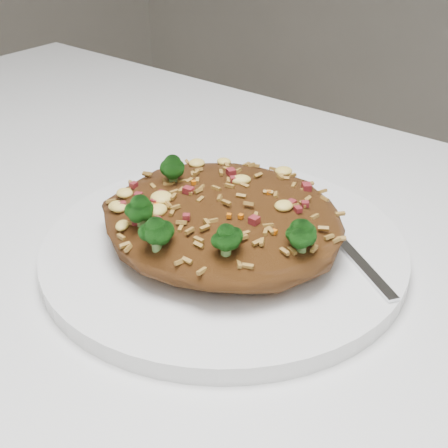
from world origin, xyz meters
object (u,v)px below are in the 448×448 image
at_px(plate, 224,248).
at_px(fried_rice, 223,211).
at_px(dining_table, 140,376).
at_px(fork, 344,244).

distance_m(plate, fried_rice, 0.03).
bearing_deg(fried_rice, dining_table, -111.16).
xyz_separation_m(fried_rice, fork, (0.08, 0.05, -0.03)).
distance_m(plate, fork, 0.09).
relative_size(dining_table, plate, 4.27).
bearing_deg(dining_table, fork, 50.15).
distance_m(dining_table, plate, 0.13).
bearing_deg(fork, dining_table, -96.55).
height_order(plate, fork, fork).
xyz_separation_m(dining_table, fork, (0.10, 0.12, 0.11)).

